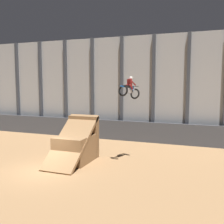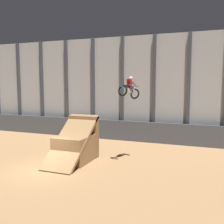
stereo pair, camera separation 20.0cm
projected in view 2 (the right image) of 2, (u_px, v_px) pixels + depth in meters
name	position (u px, v px, depth m)	size (l,w,h in m)	color
ground_plane	(43.00, 170.00, 16.09)	(60.00, 60.00, 0.00)	#9E754C
arena_back_wall	(108.00, 88.00, 25.52)	(32.00, 0.40, 9.69)	#ADB2B7
lower_barrier	(105.00, 129.00, 25.10)	(31.36, 0.20, 1.86)	#474C56
dirt_ramp	(77.00, 145.00, 18.17)	(2.22, 4.26, 3.14)	#966F48
rider_bike_solo	(129.00, 89.00, 17.38)	(1.19, 1.78, 1.57)	black
hay_bale_trackside	(63.00, 151.00, 19.68)	(1.07, 0.93, 0.57)	#CCB751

